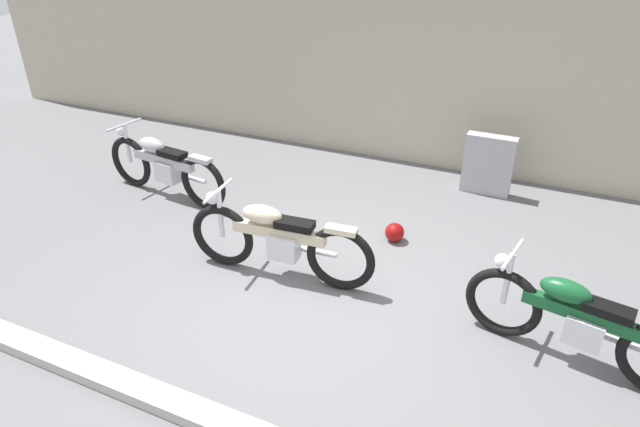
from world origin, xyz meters
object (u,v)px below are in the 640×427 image
object	(u,v)px
helmet	(395,232)
motorcycle_cream	(278,240)
stone_marker	(488,165)
motorcycle_green	(578,322)
motorcycle_silver	(164,166)

from	to	relation	value
helmet	motorcycle_cream	bearing A→B (deg)	-127.82
stone_marker	helmet	size ratio (longest dim) A/B	3.65
helmet	motorcycle_green	distance (m)	2.55
motorcycle_cream	motorcycle_silver	bearing A→B (deg)	-28.80
motorcycle_silver	helmet	bearing A→B (deg)	-170.30
stone_marker	motorcycle_green	distance (m)	3.50
motorcycle_silver	stone_marker	bearing A→B (deg)	-147.45
stone_marker	motorcycle_silver	distance (m)	4.74
helmet	motorcycle_green	bearing A→B (deg)	-32.78
stone_marker	helmet	xyz separation A→B (m)	(-0.82, -1.88, -0.33)
motorcycle_silver	motorcycle_green	size ratio (longest dim) A/B	1.06
helmet	motorcycle_cream	world-z (taller)	motorcycle_cream
motorcycle_silver	motorcycle_cream	world-z (taller)	motorcycle_silver
motorcycle_green	motorcycle_cream	bearing A→B (deg)	9.01
helmet	motorcycle_silver	distance (m)	3.48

